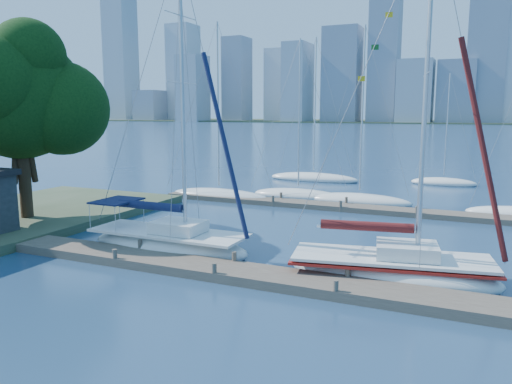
% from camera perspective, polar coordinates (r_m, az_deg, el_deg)
% --- Properties ---
extents(ground, '(700.00, 700.00, 0.00)m').
position_cam_1_polar(ground, '(21.26, -3.59, -9.53)').
color(ground, navy).
rests_on(ground, ground).
extents(near_dock, '(26.00, 2.00, 0.40)m').
position_cam_1_polar(near_dock, '(21.19, -3.60, -9.02)').
color(near_dock, '#483D35').
rests_on(near_dock, ground).
extents(far_dock, '(30.00, 1.80, 0.36)m').
position_cam_1_polar(far_dock, '(35.24, 11.53, -1.85)').
color(far_dock, '#483D35').
rests_on(far_dock, ground).
extents(shore, '(12.00, 22.00, 0.50)m').
position_cam_1_polar(shore, '(34.24, -27.16, -2.89)').
color(shore, '#38472D').
rests_on(shore, ground).
extents(far_shore, '(800.00, 100.00, 1.50)m').
position_cam_1_polar(far_shore, '(338.01, 22.67, 7.34)').
color(far_shore, '#38472D').
rests_on(far_shore, ground).
extents(tree, '(9.53, 8.66, 11.93)m').
position_cam_1_polar(tree, '(32.60, -25.50, 10.13)').
color(tree, '#302115').
rests_on(tree, ground).
extents(sailboat_navy, '(8.62, 2.85, 14.53)m').
position_cam_1_polar(sailboat_navy, '(24.84, -10.01, -4.15)').
color(sailboat_navy, silver).
rests_on(sailboat_navy, ground).
extents(sailboat_maroon, '(8.89, 4.29, 14.72)m').
position_cam_1_polar(sailboat_maroon, '(21.12, 15.27, -6.67)').
color(sailboat_maroon, silver).
rests_on(sailboat_maroon, ground).
extents(bg_boat_0, '(8.68, 4.73, 13.85)m').
position_cam_1_polar(bg_boat_0, '(39.58, -4.23, -0.35)').
color(bg_boat_0, silver).
rests_on(bg_boat_0, ground).
extents(bg_boat_1, '(7.83, 4.80, 12.64)m').
position_cam_1_polar(bg_boat_1, '(39.78, 4.85, -0.33)').
color(bg_boat_1, silver).
rests_on(bg_boat_1, ground).
extents(bg_boat_2, '(8.03, 4.41, 13.24)m').
position_cam_1_polar(bg_boat_2, '(38.03, 11.74, -0.91)').
color(bg_boat_2, silver).
rests_on(bg_boat_2, ground).
extents(bg_boat_6, '(9.28, 5.23, 14.20)m').
position_cam_1_polar(bg_boat_6, '(49.97, 6.61, 1.61)').
color(bg_boat_6, silver).
rests_on(bg_boat_6, ground).
extents(bg_boat_7, '(6.22, 4.22, 10.58)m').
position_cam_1_polar(bg_boat_7, '(50.00, 20.65, 1.04)').
color(bg_boat_7, silver).
rests_on(bg_boat_7, ground).
extents(skyline, '(503.65, 51.31, 106.49)m').
position_cam_1_polar(skyline, '(310.07, 26.52, 13.53)').
color(skyline, gray).
rests_on(skyline, ground).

